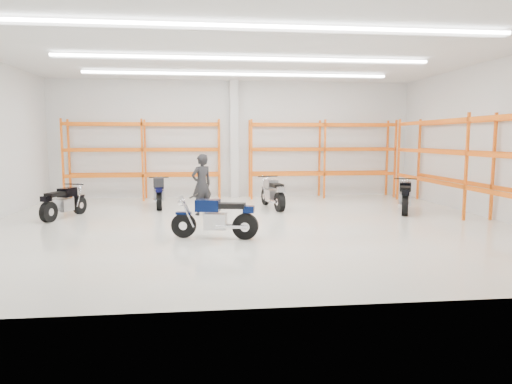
{
  "coord_description": "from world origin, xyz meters",
  "views": [
    {
      "loc": [
        -1.1,
        -11.91,
        2.29
      ],
      "look_at": [
        0.26,
        0.5,
        0.82
      ],
      "focal_mm": 32.0,
      "sensor_mm": 36.0,
      "label": 1
    }
  ],
  "objects": [
    {
      "name": "room_shell",
      "position": [
        0.0,
        0.03,
        3.28
      ],
      "size": [
        14.02,
        12.02,
        4.51
      ],
      "color": "silver",
      "rests_on": "ground"
    },
    {
      "name": "motorcycle_back_a",
      "position": [
        -5.2,
        1.53,
        0.45
      ],
      "size": [
        0.91,
        1.87,
        0.96
      ],
      "color": "black",
      "rests_on": "ground"
    },
    {
      "name": "standing_man",
      "position": [
        -1.24,
        1.77,
        0.92
      ],
      "size": [
        0.8,
        0.72,
        1.83
      ],
      "primitive_type": "imported",
      "rotation": [
        0.0,
        0.0,
        3.7
      ],
      "color": "black",
      "rests_on": "ground"
    },
    {
      "name": "motorcycle_back_c",
      "position": [
        1.07,
        2.71,
        0.48
      ],
      "size": [
        0.71,
        2.1,
        1.04
      ],
      "color": "black",
      "rests_on": "ground"
    },
    {
      "name": "pallet_racking_back_right",
      "position": [
        3.4,
        5.48,
        1.79
      ],
      "size": [
        5.67,
        0.87,
        3.0
      ],
      "color": "orange",
      "rests_on": "ground"
    },
    {
      "name": "motorcycle_main",
      "position": [
        -0.83,
        -1.59,
        0.47
      ],
      "size": [
        2.01,
        0.81,
        1.0
      ],
      "color": "black",
      "rests_on": "ground"
    },
    {
      "name": "motorcycle_back_d",
      "position": [
        5.02,
        1.49,
        0.48
      ],
      "size": [
        1.03,
        1.96,
        1.02
      ],
      "color": "black",
      "rests_on": "ground"
    },
    {
      "name": "motorcycle_back_b",
      "position": [
        -2.66,
        3.29,
        0.51
      ],
      "size": [
        0.66,
        2.08,
        1.07
      ],
      "color": "black",
      "rests_on": "ground"
    },
    {
      "name": "pallet_racking_side",
      "position": [
        6.48,
        0.0,
        1.81
      ],
      "size": [
        0.87,
        9.07,
        3.0
      ],
      "color": "orange",
      "rests_on": "ground"
    },
    {
      "name": "pallet_racking_back_left",
      "position": [
        -3.4,
        5.48,
        1.79
      ],
      "size": [
        5.67,
        0.87,
        3.0
      ],
      "color": "orange",
      "rests_on": "ground"
    },
    {
      "name": "ground",
      "position": [
        0.0,
        0.0,
        0.0
      ],
      "size": [
        14.0,
        14.0,
        0.0
      ],
      "primitive_type": "plane",
      "color": "silver",
      "rests_on": "ground"
    },
    {
      "name": "structural_column",
      "position": [
        0.0,
        5.82,
        2.25
      ],
      "size": [
        0.32,
        0.32,
        4.5
      ],
      "primitive_type": "cube",
      "color": "white",
      "rests_on": "ground"
    }
  ]
}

